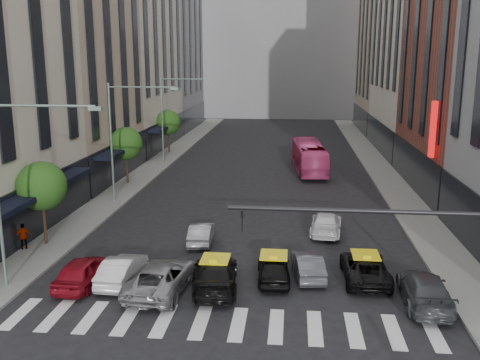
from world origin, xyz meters
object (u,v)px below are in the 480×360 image
(streetlamp_mid, at_px, (123,127))
(streetlamp_far, at_px, (171,108))
(bus, at_px, (309,157))
(pedestrian_far, at_px, (24,236))
(taxi_left, at_px, (216,274))
(streetlamp_near, at_px, (14,170))
(taxi_center, at_px, (274,268))
(car_red, at_px, (83,271))
(car_white_front, at_px, (122,270))

(streetlamp_mid, xyz_separation_m, streetlamp_far, (0.00, 16.00, 0.00))
(streetlamp_far, xyz_separation_m, bus, (14.37, -2.88, -4.42))
(streetlamp_far, xyz_separation_m, pedestrian_far, (-2.56, -27.08, -4.99))
(taxi_left, relative_size, pedestrian_far, 3.38)
(streetlamp_near, distance_m, taxi_left, 10.58)
(streetlamp_mid, height_order, taxi_center, streetlamp_mid)
(taxi_left, bearing_deg, streetlamp_mid, -64.86)
(streetlamp_far, xyz_separation_m, taxi_left, (9.18, -31.00, -5.16))
(taxi_center, bearing_deg, pedestrian_far, -14.65)
(car_red, bearing_deg, streetlamp_near, 17.25)
(streetlamp_far, relative_size, pedestrian_far, 5.93)
(streetlamp_near, height_order, taxi_center, streetlamp_near)
(car_red, bearing_deg, pedestrian_far, -36.80)
(streetlamp_near, relative_size, car_red, 2.12)
(bus, bearing_deg, taxi_left, 74.59)
(streetlamp_near, distance_m, bus, 32.77)
(streetlamp_far, height_order, bus, streetlamp_far)
(car_red, relative_size, car_white_front, 1.03)
(taxi_left, height_order, pedestrian_far, pedestrian_far)
(car_red, xyz_separation_m, taxi_center, (9.30, 1.47, -0.05))
(streetlamp_far, bearing_deg, streetlamp_mid, -90.00)
(bus, relative_size, pedestrian_far, 7.03)
(streetlamp_near, relative_size, taxi_center, 2.29)
(car_red, xyz_separation_m, car_white_front, (1.82, 0.51, -0.04))
(streetlamp_near, bearing_deg, car_white_front, 15.23)
(streetlamp_near, distance_m, streetlamp_far, 32.00)
(streetlamp_mid, distance_m, bus, 19.95)
(streetlamp_far, height_order, taxi_center, streetlamp_far)
(streetlamp_mid, height_order, car_white_front, streetlamp_mid)
(streetlamp_far, bearing_deg, car_red, -85.17)
(taxi_left, bearing_deg, bus, -106.78)
(streetlamp_far, distance_m, taxi_center, 32.54)
(taxi_left, height_order, bus, bus)
(streetlamp_mid, bearing_deg, taxi_left, -58.54)
(streetlamp_near, height_order, streetlamp_mid, same)
(car_white_front, height_order, taxi_center, car_white_front)
(taxi_left, bearing_deg, car_red, -3.76)
(streetlamp_far, distance_m, bus, 15.30)
(taxi_left, bearing_deg, taxi_center, -163.21)
(car_white_front, bearing_deg, pedestrian_far, -25.68)
(streetlamp_far, xyz_separation_m, car_red, (2.64, -31.29, -5.18))
(car_red, xyz_separation_m, pedestrian_far, (-5.20, 4.21, 0.19))
(streetlamp_far, bearing_deg, streetlamp_near, -90.00)
(car_red, height_order, bus, bus)
(taxi_left, distance_m, bus, 28.61)
(streetlamp_mid, xyz_separation_m, car_red, (2.64, -15.29, -5.18))
(streetlamp_mid, bearing_deg, streetlamp_near, -90.00)
(car_white_front, bearing_deg, streetlamp_near, 17.39)
(streetlamp_mid, relative_size, car_red, 2.12)
(streetlamp_far, distance_m, taxi_left, 32.74)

